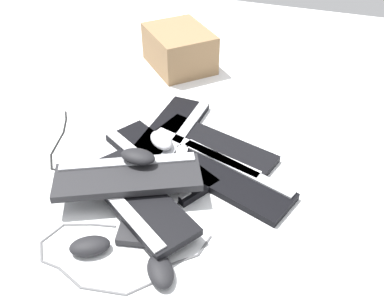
# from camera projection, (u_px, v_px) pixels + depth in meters

# --- Properties ---
(ground_plane) EXTENTS (3.20, 3.20, 0.00)m
(ground_plane) POSITION_uv_depth(u_px,v_px,m) (168.00, 164.00, 1.45)
(ground_plane) COLOR white
(keyboard_0) EXTENTS (0.46, 0.24, 0.03)m
(keyboard_0) POSITION_uv_depth(u_px,v_px,m) (157.00, 189.00, 1.33)
(keyboard_0) COLOR #232326
(keyboard_0) RESTS_ON ground
(keyboard_1) EXTENTS (0.29, 0.46, 0.03)m
(keyboard_1) POSITION_uv_depth(u_px,v_px,m) (227.00, 178.00, 1.37)
(keyboard_1) COLOR black
(keyboard_1) RESTS_ON ground
(keyboard_2) EXTENTS (0.27, 0.46, 0.03)m
(keyboard_2) POSITION_uv_depth(u_px,v_px,m) (214.00, 147.00, 1.50)
(keyboard_2) COLOR black
(keyboard_2) RESTS_ON ground
(keyboard_3) EXTENTS (0.45, 0.18, 0.03)m
(keyboard_3) POSITION_uv_depth(u_px,v_px,m) (170.00, 132.00, 1.57)
(keyboard_3) COLOR black
(keyboard_3) RESTS_ON ground
(keyboard_4) EXTENTS (0.35, 0.45, 0.03)m
(keyboard_4) POSITION_uv_depth(u_px,v_px,m) (159.00, 159.00, 1.45)
(keyboard_4) COLOR black
(keyboard_4) RESTS_ON ground
(keyboard_5) EXTENTS (0.37, 0.45, 0.03)m
(keyboard_5) POSITION_uv_depth(u_px,v_px,m) (136.00, 199.00, 1.26)
(keyboard_5) COLOR black
(keyboard_5) RESTS_ON keyboard_0
(keyboard_6) EXTENTS (0.32, 0.46, 0.03)m
(keyboard_6) POSITION_uv_depth(u_px,v_px,m) (128.00, 176.00, 1.29)
(keyboard_6) COLOR #232326
(keyboard_6) RESTS_ON keyboard_5
(mouse_0) EXTENTS (0.13, 0.12, 0.04)m
(mouse_0) POSITION_uv_depth(u_px,v_px,m) (160.00, 271.00, 1.09)
(mouse_0) COLOR black
(mouse_0) RESTS_ON ground
(mouse_1) EXTENTS (0.11, 0.13, 0.04)m
(mouse_1) POSITION_uv_depth(u_px,v_px,m) (90.00, 246.00, 1.15)
(mouse_1) COLOR black
(mouse_1) RESTS_ON ground
(mouse_2) EXTENTS (0.12, 0.13, 0.04)m
(mouse_2) POSITION_uv_depth(u_px,v_px,m) (161.00, 140.00, 1.47)
(mouse_2) COLOR #B7B7BC
(mouse_2) RESTS_ON keyboard_4
(mouse_3) EXTENTS (0.07, 0.11, 0.04)m
(mouse_3) POSITION_uv_depth(u_px,v_px,m) (138.00, 156.00, 1.31)
(mouse_3) COLOR black
(mouse_3) RESTS_ON keyboard_6
(cable_0) EXTENTS (0.32, 0.35, 0.01)m
(cable_0) POSITION_uv_depth(u_px,v_px,m) (67.00, 149.00, 1.50)
(cable_0) COLOR black
(cable_0) RESTS_ON ground
(cable_1) EXTENTS (0.27, 0.45, 0.01)m
(cable_1) POSITION_uv_depth(u_px,v_px,m) (108.00, 257.00, 1.14)
(cable_1) COLOR #59595B
(cable_1) RESTS_ON ground
(cardboard_box) EXTENTS (0.39, 0.39, 0.17)m
(cardboard_box) POSITION_uv_depth(u_px,v_px,m) (179.00, 48.00, 1.94)
(cardboard_box) COLOR olive
(cardboard_box) RESTS_ON ground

